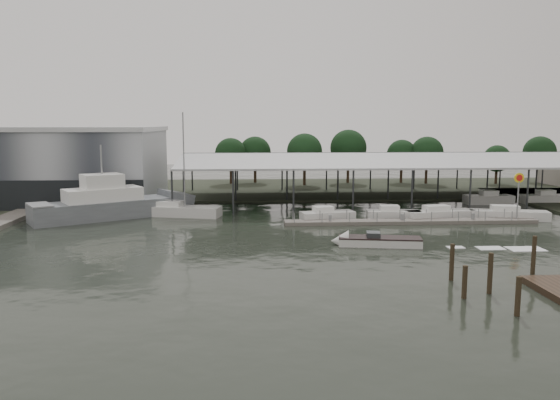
{
  "coord_description": "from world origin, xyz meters",
  "views": [
    {
      "loc": [
        -2.77,
        -48.42,
        10.95
      ],
      "look_at": [
        0.59,
        11.6,
        2.5
      ],
      "focal_mm": 35.0,
      "sensor_mm": 36.0,
      "label": 1
    }
  ],
  "objects": [
    {
      "name": "moored_cruiser_1",
      "position": [
        13.67,
        12.55,
        0.61
      ],
      "size": [
        6.24,
        2.79,
        1.7
      ],
      "rotation": [
        0.0,
        0.0,
        -0.1
      ],
      "color": "silver",
      "rests_on": "ground"
    },
    {
      "name": "moored_cruiser_2",
      "position": [
        19.04,
        12.3,
        0.61
      ],
      "size": [
        8.31,
        3.77,
        1.7
      ],
      "rotation": [
        0.0,
        0.0,
        0.2
      ],
      "color": "silver",
      "rests_on": "ground"
    },
    {
      "name": "shell_fuel_sign",
      "position": [
        27.0,
        9.99,
        3.93
      ],
      "size": [
        1.1,
        0.18,
        5.55
      ],
      "color": "gray",
      "rests_on": "ground"
    },
    {
      "name": "moored_cruiser_0",
      "position": [
        5.96,
        12.24,
        0.61
      ],
      "size": [
        6.39,
        3.39,
        1.7
      ],
      "rotation": [
        0.0,
        0.0,
        0.2
      ],
      "color": "silver",
      "rests_on": "ground"
    },
    {
      "name": "mooring_pilings",
      "position": [
        13.74,
        -14.97,
        0.99
      ],
      "size": [
        7.54,
        8.81,
        3.45
      ],
      "color": "#332819",
      "rests_on": "ground"
    },
    {
      "name": "covered_boat_shed",
      "position": [
        17.0,
        28.0,
        6.13
      ],
      "size": [
        58.24,
        24.0,
        6.96
      ],
      "color": "#BCBDC0",
      "rests_on": "ground"
    },
    {
      "name": "horizon_tree_line",
      "position": [
        21.7,
        48.44,
        5.78
      ],
      "size": [
        68.66,
        10.37,
        9.87
      ],
      "color": "#2E2014",
      "rests_on": "ground"
    },
    {
      "name": "ground",
      "position": [
        0.0,
        0.0,
        0.0
      ],
      "size": [
        200.0,
        200.0,
        0.0
      ],
      "primitive_type": "plane",
      "color": "black",
      "rests_on": "ground"
    },
    {
      "name": "storage_warehouse",
      "position": [
        -28.0,
        29.94,
        5.29
      ],
      "size": [
        24.5,
        20.5,
        10.5
      ],
      "color": "#9FA4AA",
      "rests_on": "ground"
    },
    {
      "name": "trawler_dock",
      "position": [
        -30.0,
        14.0,
        0.25
      ],
      "size": [
        3.0,
        18.0,
        0.5
      ],
      "color": "slate",
      "rests_on": "ground"
    },
    {
      "name": "moored_cruiser_3",
      "position": [
        26.88,
        11.79,
        0.61
      ],
      "size": [
        8.9,
        4.08,
        1.7
      ],
      "rotation": [
        0.0,
        0.0,
        -0.23
      ],
      "color": "silver",
      "rests_on": "ground"
    },
    {
      "name": "speedboat_underway",
      "position": [
        8.26,
        -0.71,
        0.39
      ],
      "size": [
        18.97,
        4.98,
        2.0
      ],
      "rotation": [
        0.0,
        0.0,
        2.98
      ],
      "color": "silver",
      "rests_on": "ground"
    },
    {
      "name": "white_sailboat",
      "position": [
        -11.08,
        16.22,
        0.65
      ],
      "size": [
        9.73,
        4.76,
        12.46
      ],
      "rotation": [
        0.0,
        0.0,
        -0.24
      ],
      "color": "silver",
      "rests_on": "ground"
    },
    {
      "name": "floating_dock",
      "position": [
        15.0,
        10.0,
        0.2
      ],
      "size": [
        28.0,
        2.0,
        1.4
      ],
      "color": "slate",
      "rests_on": "ground"
    },
    {
      "name": "grey_trawler",
      "position": [
        -18.68,
        15.62,
        1.58
      ],
      "size": [
        18.21,
        13.45,
        8.84
      ],
      "rotation": [
        0.0,
        0.0,
        0.55
      ],
      "color": "slate",
      "rests_on": "ground"
    },
    {
      "name": "land_strip_far",
      "position": [
        0.0,
        42.0,
        0.1
      ],
      "size": [
        140.0,
        30.0,
        0.3
      ],
      "color": "#33382A",
      "rests_on": "ground"
    }
  ]
}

